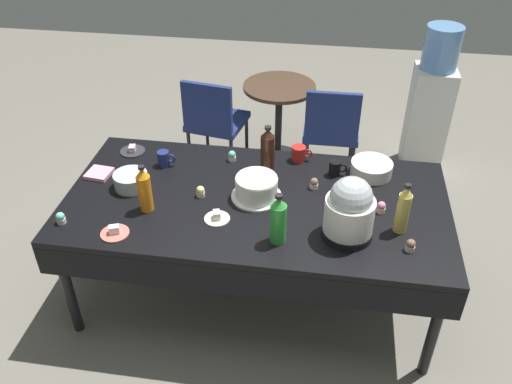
{
  "coord_description": "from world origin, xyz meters",
  "views": [
    {
      "loc": [
        0.37,
        -2.45,
        2.59
      ],
      "look_at": [
        0.0,
        0.0,
        0.8
      ],
      "focal_mm": 37.65,
      "sensor_mm": 36.0,
      "label": 1
    }
  ],
  "objects_px": {
    "soda_bottle_ginger_ale": "(403,210)",
    "water_cooler": "(430,104)",
    "glass_salad_bowl": "(131,180)",
    "coffee_mug_red": "(299,153)",
    "cupcake_mint": "(201,192)",
    "cupcake_cocoa": "(232,156)",
    "round_cafe_table": "(279,110)",
    "coffee_mug_navy": "(164,158)",
    "slow_cooker": "(350,210)",
    "maroon_chair_right": "(331,127)",
    "cupcake_berry": "(61,218)",
    "soda_bottle_cola": "(268,153)",
    "cupcake_lemon": "(410,245)",
    "coffee_mug_black": "(335,168)",
    "cupcake_vanilla": "(381,207)",
    "soda_bottle_orange_juice": "(145,190)",
    "cupcake_rose": "(314,183)",
    "dessert_plate_cream": "(217,217)",
    "frosted_layer_cake": "(257,188)",
    "ceramic_snack_bowl": "(371,168)",
    "dessert_plate_charcoal": "(133,150)",
    "soda_bottle_lime_soda": "(278,220)",
    "maroon_chair_left": "(214,118)",
    "dessert_plate_coral": "(115,232)"
  },
  "relations": [
    {
      "from": "cupcake_berry",
      "to": "soda_bottle_cola",
      "type": "xyz_separation_m",
      "value": [
        1.04,
        0.64,
        0.12
      ]
    },
    {
      "from": "soda_bottle_cola",
      "to": "cupcake_rose",
      "type": "bearing_deg",
      "value": -19.32
    },
    {
      "from": "coffee_mug_navy",
      "to": "soda_bottle_orange_juice",
      "type": "bearing_deg",
      "value": -85.86
    },
    {
      "from": "soda_bottle_cola",
      "to": "water_cooler",
      "type": "height_order",
      "value": "water_cooler"
    },
    {
      "from": "maroon_chair_right",
      "to": "water_cooler",
      "type": "distance_m",
      "value": 0.86
    },
    {
      "from": "cupcake_mint",
      "to": "cupcake_berry",
      "type": "relative_size",
      "value": 1.0
    },
    {
      "from": "cupcake_cocoa",
      "to": "soda_bottle_lime_soda",
      "type": "xyz_separation_m",
      "value": [
        0.38,
        -0.73,
        0.1
      ]
    },
    {
      "from": "maroon_chair_right",
      "to": "cupcake_vanilla",
      "type": "bearing_deg",
      "value": -77.79
    },
    {
      "from": "dessert_plate_charcoal",
      "to": "coffee_mug_black",
      "type": "height_order",
      "value": "coffee_mug_black"
    },
    {
      "from": "soda_bottle_orange_juice",
      "to": "round_cafe_table",
      "type": "relative_size",
      "value": 0.4
    },
    {
      "from": "soda_bottle_ginger_ale",
      "to": "water_cooler",
      "type": "distance_m",
      "value": 1.94
    },
    {
      "from": "cupcake_cocoa",
      "to": "water_cooler",
      "type": "height_order",
      "value": "water_cooler"
    },
    {
      "from": "maroon_chair_right",
      "to": "maroon_chair_left",
      "type": "bearing_deg",
      "value": 179.93
    },
    {
      "from": "cupcake_lemon",
      "to": "water_cooler",
      "type": "height_order",
      "value": "water_cooler"
    },
    {
      "from": "frosted_layer_cake",
      "to": "soda_bottle_orange_juice",
      "type": "relative_size",
      "value": 1.02
    },
    {
      "from": "soda_bottle_lime_soda",
      "to": "water_cooler",
      "type": "relative_size",
      "value": 0.24
    },
    {
      "from": "slow_cooker",
      "to": "maroon_chair_right",
      "type": "relative_size",
      "value": 0.42
    },
    {
      "from": "cupcake_lemon",
      "to": "round_cafe_table",
      "type": "relative_size",
      "value": 0.09
    },
    {
      "from": "coffee_mug_red",
      "to": "dessert_plate_coral",
      "type": "bearing_deg",
      "value": -135.83
    },
    {
      "from": "cupcake_cocoa",
      "to": "water_cooler",
      "type": "xyz_separation_m",
      "value": [
        1.4,
        1.33,
        -0.19
      ]
    },
    {
      "from": "coffee_mug_black",
      "to": "cupcake_lemon",
      "type": "bearing_deg",
      "value": -57.88
    },
    {
      "from": "glass_salad_bowl",
      "to": "soda_bottle_cola",
      "type": "height_order",
      "value": "soda_bottle_cola"
    },
    {
      "from": "cupcake_mint",
      "to": "round_cafe_table",
      "type": "relative_size",
      "value": 0.09
    },
    {
      "from": "soda_bottle_ginger_ale",
      "to": "glass_salad_bowl",
      "type": "bearing_deg",
      "value": 173.73
    },
    {
      "from": "cupcake_berry",
      "to": "round_cafe_table",
      "type": "xyz_separation_m",
      "value": [
        0.96,
        1.99,
        -0.28
      ]
    },
    {
      "from": "glass_salad_bowl",
      "to": "soda_bottle_ginger_ale",
      "type": "xyz_separation_m",
      "value": [
        1.55,
        -0.17,
        0.09
      ]
    },
    {
      "from": "cupcake_mint",
      "to": "cupcake_berry",
      "type": "distance_m",
      "value": 0.78
    },
    {
      "from": "coffee_mug_navy",
      "to": "round_cafe_table",
      "type": "bearing_deg",
      "value": 66.96
    },
    {
      "from": "dessert_plate_cream",
      "to": "round_cafe_table",
      "type": "xyz_separation_m",
      "value": [
        0.13,
        1.83,
        -0.26
      ]
    },
    {
      "from": "cupcake_berry",
      "to": "cupcake_cocoa",
      "type": "xyz_separation_m",
      "value": [
        0.8,
        0.76,
        0.0
      ]
    },
    {
      "from": "frosted_layer_cake",
      "to": "ceramic_snack_bowl",
      "type": "distance_m",
      "value": 0.74
    },
    {
      "from": "cupcake_mint",
      "to": "cupcake_vanilla",
      "type": "bearing_deg",
      "value": 0.31
    },
    {
      "from": "dessert_plate_charcoal",
      "to": "cupcake_vanilla",
      "type": "relative_size",
      "value": 2.4
    },
    {
      "from": "soda_bottle_ginger_ale",
      "to": "water_cooler",
      "type": "xyz_separation_m",
      "value": [
        0.39,
        1.88,
        -0.3
      ]
    },
    {
      "from": "cupcake_rose",
      "to": "soda_bottle_ginger_ale",
      "type": "bearing_deg",
      "value": -34.03
    },
    {
      "from": "maroon_chair_right",
      "to": "water_cooler",
      "type": "xyz_separation_m",
      "value": [
        0.79,
        0.33,
        0.1
      ]
    },
    {
      "from": "dessert_plate_charcoal",
      "to": "cupcake_cocoa",
      "type": "distance_m",
      "value": 0.66
    },
    {
      "from": "cupcake_mint",
      "to": "cupcake_vanilla",
      "type": "distance_m",
      "value": 1.03
    },
    {
      "from": "maroon_chair_right",
      "to": "cupcake_berry",
      "type": "bearing_deg",
      "value": -128.7
    },
    {
      "from": "cupcake_mint",
      "to": "coffee_mug_red",
      "type": "bearing_deg",
      "value": 42.02
    },
    {
      "from": "dessert_plate_cream",
      "to": "maroon_chair_left",
      "type": "xyz_separation_m",
      "value": [
        -0.38,
        1.61,
        -0.27
      ]
    },
    {
      "from": "glass_salad_bowl",
      "to": "coffee_mug_red",
      "type": "height_order",
      "value": "coffee_mug_red"
    },
    {
      "from": "coffee_mug_black",
      "to": "round_cafe_table",
      "type": "height_order",
      "value": "coffee_mug_black"
    },
    {
      "from": "cupcake_mint",
      "to": "soda_bottle_orange_juice",
      "type": "xyz_separation_m",
      "value": [
        -0.27,
        -0.16,
        0.1
      ]
    },
    {
      "from": "soda_bottle_cola",
      "to": "round_cafe_table",
      "type": "height_order",
      "value": "soda_bottle_cola"
    },
    {
      "from": "dessert_plate_cream",
      "to": "cupcake_rose",
      "type": "distance_m",
      "value": 0.63
    },
    {
      "from": "slow_cooker",
      "to": "cupcake_cocoa",
      "type": "height_order",
      "value": "slow_cooker"
    },
    {
      "from": "maroon_chair_left",
      "to": "cupcake_vanilla",
      "type": "bearing_deg",
      "value": -47.95
    },
    {
      "from": "maroon_chair_left",
      "to": "round_cafe_table",
      "type": "height_order",
      "value": "maroon_chair_left"
    },
    {
      "from": "cupcake_vanilla",
      "to": "coffee_mug_red",
      "type": "xyz_separation_m",
      "value": [
        -0.5,
        0.47,
        0.02
      ]
    }
  ]
}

